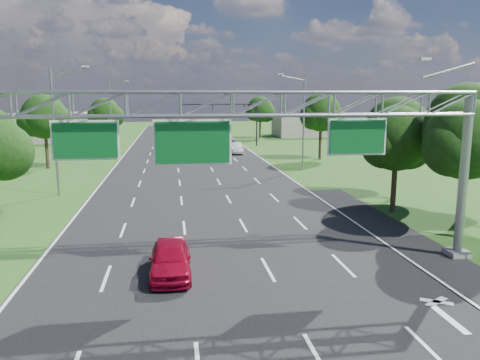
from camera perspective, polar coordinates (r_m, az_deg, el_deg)
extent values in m
plane|color=#2B5319|center=(39.29, -4.64, -1.35)|extent=(220.00, 220.00, 0.00)
cube|color=black|center=(39.29, -4.64, -1.35)|extent=(18.00, 180.00, 0.02)
cube|color=black|center=(26.88, 20.25, -7.41)|extent=(3.00, 30.00, 0.02)
cube|color=gray|center=(25.87, 24.94, -8.08)|extent=(1.00, 1.00, 0.30)
cylinder|color=gray|center=(25.00, 25.60, 0.36)|extent=(0.44, 0.44, 8.00)
cylinder|color=gray|center=(24.08, 24.10, 12.10)|extent=(2.54, 0.12, 0.79)
cube|color=beige|center=(23.50, 21.65, 13.56)|extent=(0.50, 0.22, 0.12)
cube|color=white|center=(20.80, -18.31, 4.62)|extent=(2.80, 0.05, 1.70)
cube|color=#0A5220|center=(20.74, -18.34, 4.60)|extent=(2.62, 0.05, 1.52)
cube|color=white|center=(20.52, -5.78, 4.59)|extent=(3.40, 0.05, 2.00)
cube|color=#0A5220|center=(20.46, -5.77, 4.57)|extent=(3.22, 0.05, 1.82)
cube|color=white|center=(22.14, 14.07, 5.13)|extent=(2.80, 0.05, 1.70)
cube|color=#0A5220|center=(22.08, 14.13, 5.12)|extent=(2.62, 0.05, 1.52)
cylinder|color=black|center=(74.76, 2.06, 6.85)|extent=(0.24, 0.24, 7.00)
cylinder|color=black|center=(73.81, -2.58, 9.21)|extent=(12.00, 0.18, 0.18)
imported|color=black|center=(73.46, -7.29, 8.71)|extent=(0.18, 0.22, 1.10)
imported|color=black|center=(73.72, -3.35, 8.78)|extent=(0.18, 0.22, 1.10)
imported|color=black|center=(74.32, 0.53, 8.80)|extent=(0.18, 0.22, 1.10)
cylinder|color=gray|center=(39.59, -21.67, 5.36)|extent=(0.20, 0.20, 10.00)
cylinder|color=gray|center=(39.26, -20.24, 12.30)|extent=(2.78, 0.12, 0.60)
cube|color=beige|center=(39.04, -18.36, 13.01)|extent=(0.55, 0.22, 0.12)
cylinder|color=gray|center=(74.04, -15.49, 7.62)|extent=(0.20, 0.20, 10.00)
cylinder|color=gray|center=(73.86, -14.65, 11.30)|extent=(2.78, 0.12, 0.60)
cube|color=beige|center=(73.75, -13.64, 11.66)|extent=(0.55, 0.22, 0.12)
cylinder|color=gray|center=(50.46, 7.76, 6.87)|extent=(0.20, 0.20, 10.00)
cylinder|color=gray|center=(50.07, 6.43, 12.25)|extent=(2.78, 0.12, 0.60)
cube|color=beige|center=(49.78, 4.95, 12.75)|extent=(0.55, 0.22, 0.12)
cylinder|color=#2D2116|center=(28.93, 25.30, -2.71)|extent=(0.36, 0.36, 3.74)
sphere|color=black|center=(28.40, 25.85, 4.46)|extent=(4.40, 4.40, 4.40)
sphere|color=black|center=(29.40, 27.12, 3.44)|extent=(3.30, 3.30, 3.30)
sphere|color=black|center=(27.65, 24.42, 3.52)|extent=(3.08, 3.08, 3.08)
cylinder|color=#2D2116|center=(32.42, 25.38, -1.01)|extent=(0.36, 0.36, 4.18)
sphere|color=black|center=(31.95, 25.94, 6.20)|extent=(5.00, 5.00, 5.00)
sphere|color=black|center=(31.12, 24.45, 5.31)|extent=(3.50, 3.50, 3.50)
cylinder|color=#2D2116|center=(33.55, 18.23, -0.95)|extent=(0.36, 0.36, 3.30)
sphere|color=black|center=(33.09, 18.55, 4.85)|extent=(4.40, 4.40, 4.40)
sphere|color=black|center=(34.00, 19.86, 3.97)|extent=(3.30, 3.30, 3.30)
sphere|color=black|center=(32.43, 17.18, 4.04)|extent=(3.08, 3.08, 3.08)
cylinder|color=#2D2116|center=(37.94, 18.27, 0.45)|extent=(0.36, 0.36, 3.52)
sphere|color=black|center=(37.53, 18.59, 6.00)|extent=(4.80, 4.80, 4.80)
sphere|color=black|center=(38.48, 19.87, 5.12)|extent=(3.60, 3.60, 3.60)
sphere|color=black|center=(36.82, 17.25, 5.25)|extent=(3.36, 3.36, 3.36)
sphere|color=black|center=(32.72, -26.83, 3.06)|extent=(3.60, 3.60, 3.60)
cylinder|color=#2D2116|center=(55.45, -22.48, 3.23)|extent=(0.36, 0.36, 3.74)
sphere|color=black|center=(55.17, -22.75, 7.14)|extent=(4.80, 4.80, 4.80)
sphere|color=black|center=(55.31, -21.39, 6.61)|extent=(3.60, 3.60, 3.60)
sphere|color=black|center=(55.18, -23.88, 6.56)|extent=(3.36, 3.36, 3.36)
cylinder|color=#2D2116|center=(79.38, -16.02, 5.32)|extent=(0.36, 0.36, 3.30)
sphere|color=black|center=(79.18, -16.14, 7.89)|extent=(4.80, 4.80, 4.80)
sphere|color=black|center=(79.45, -15.22, 7.51)|extent=(3.60, 3.60, 3.60)
sphere|color=black|center=(79.06, -16.94, 7.50)|extent=(3.36, 3.36, 3.36)
cylinder|color=#2D2116|center=(59.63, 9.74, 4.40)|extent=(0.36, 0.36, 3.96)
sphere|color=black|center=(59.38, 9.86, 8.15)|extent=(4.80, 4.80, 4.80)
sphere|color=black|center=(60.16, 10.82, 7.57)|extent=(3.60, 3.60, 3.60)
sphere|color=black|center=(58.78, 8.92, 7.69)|extent=(3.36, 3.36, 3.36)
cylinder|color=#2D2116|center=(88.18, 2.46, 6.22)|extent=(0.36, 0.36, 3.52)
sphere|color=black|center=(88.00, 2.48, 8.61)|extent=(4.80, 4.80, 4.80)
sphere|color=black|center=(88.64, 3.19, 8.23)|extent=(3.60, 3.60, 3.60)
sphere|color=black|center=(87.52, 1.81, 8.29)|extent=(3.36, 3.36, 3.36)
cube|color=gray|center=(88.78, -21.16, 6.05)|extent=(14.00, 10.00, 5.00)
cube|color=gray|center=(94.38, 8.02, 6.54)|extent=(12.00, 9.00, 4.00)
imported|color=maroon|center=(21.16, -8.50, -9.46)|extent=(1.83, 4.47, 1.52)
imported|color=silver|center=(74.04, -6.46, 4.59)|extent=(2.26, 4.97, 1.41)
imported|color=black|center=(65.31, -6.16, 3.76)|extent=(2.50, 4.55, 1.21)
imported|color=black|center=(69.75, -9.31, 4.26)|extent=(2.38, 4.91, 1.61)
imported|color=silver|center=(64.92, -0.56, 3.92)|extent=(1.66, 4.59, 1.51)
cube|color=white|center=(71.35, -3.24, 5.26)|extent=(2.97, 6.47, 3.15)
cube|color=silver|center=(67.02, -2.90, 4.45)|extent=(2.58, 2.48, 2.31)
cylinder|color=black|center=(67.20, -3.90, 3.91)|extent=(0.37, 1.05, 1.05)
cylinder|color=black|center=(67.41, -1.93, 3.95)|extent=(0.37, 1.05, 1.05)
cylinder|color=black|center=(73.45, -4.28, 4.44)|extent=(0.37, 1.05, 1.05)
cylinder|color=black|center=(73.65, -2.48, 4.47)|extent=(0.37, 1.05, 1.05)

